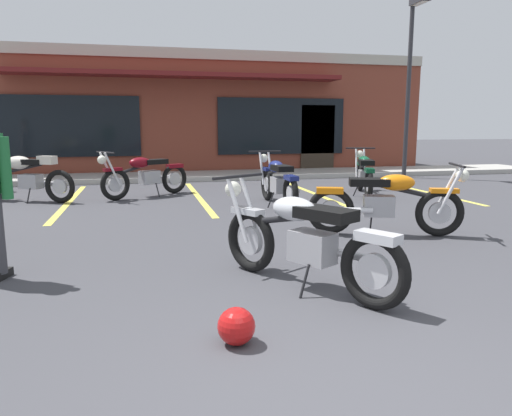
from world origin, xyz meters
TOP-DOWN VIEW (x-y plane):
  - ground_plane at (0.00, 3.72)m, footprint 80.00×80.00m
  - sidewalk_kerb at (0.00, 11.51)m, footprint 22.00×1.80m
  - brick_storefront_building at (0.00, 15.63)m, footprint 15.65×7.28m
  - painted_stall_lines at (0.00, 7.91)m, footprint 10.25×4.80m
  - motorcycle_foreground_classic at (0.28, 2.04)m, footprint 1.33×1.88m
  - motorcycle_red_sportbike at (1.31, 6.48)m, footprint 0.66×2.11m
  - motorcycle_black_cruiser at (3.48, 7.38)m, footprint 0.99×2.04m
  - motorcycle_silver_naked at (-1.07, 8.21)m, footprint 1.85×1.38m
  - motorcycle_blue_standard at (-3.41, 8.14)m, footprint 1.93×1.24m
  - motorcycle_orange_scrambler at (2.07, 3.81)m, footprint 2.03×1.01m
  - helmet_on_pavement at (-0.54, 1.03)m, footprint 0.26×0.26m
  - parking_lot_lamp_post at (6.20, 10.30)m, footprint 0.24×0.76m

SIDE VIEW (x-z plane):
  - ground_plane at x=0.00m, z-range 0.00..0.00m
  - painted_stall_lines at x=0.00m, z-range 0.00..0.01m
  - sidewalk_kerb at x=0.00m, z-range 0.00..0.14m
  - helmet_on_pavement at x=-0.54m, z-range 0.00..0.26m
  - motorcycle_foreground_classic at x=0.28m, z-range -0.03..0.95m
  - motorcycle_red_sportbike at x=1.31m, z-range -0.03..0.95m
  - motorcycle_black_cruiser at x=3.48m, z-range -0.03..0.95m
  - motorcycle_silver_naked at x=-1.07m, z-range -0.03..0.95m
  - motorcycle_orange_scrambler at x=2.07m, z-range -0.03..0.95m
  - motorcycle_blue_standard at x=-3.41m, z-range 0.04..1.02m
  - brick_storefront_building at x=0.00m, z-range 0.00..3.67m
  - parking_lot_lamp_post at x=6.20m, z-range 0.73..5.56m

